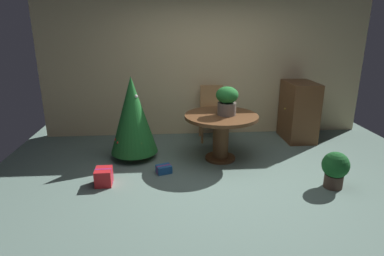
{
  "coord_description": "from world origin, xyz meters",
  "views": [
    {
      "loc": [
        -0.71,
        -3.8,
        2.01
      ],
      "look_at": [
        -0.39,
        0.42,
        0.66
      ],
      "focal_mm": 30.19,
      "sensor_mm": 36.0,
      "label": 1
    }
  ],
  "objects": [
    {
      "name": "ground_plane",
      "position": [
        0.0,
        0.0,
        0.0
      ],
      "size": [
        6.6,
        6.6,
        0.0
      ],
      "primitive_type": "plane",
      "color": "slate"
    },
    {
      "name": "flower_vase",
      "position": [
        0.17,
        0.85,
        0.96
      ],
      "size": [
        0.33,
        0.33,
        0.43
      ],
      "color": "#665B51",
      "rests_on": "round_dining_table"
    },
    {
      "name": "round_dining_table",
      "position": [
        0.09,
        0.86,
        0.52
      ],
      "size": [
        1.12,
        1.12,
        0.72
      ],
      "color": "brown",
      "rests_on": "ground_plane"
    },
    {
      "name": "potted_plant",
      "position": [
        1.4,
        -0.18,
        0.27
      ],
      "size": [
        0.34,
        0.34,
        0.48
      ],
      "color": "#4C382D",
      "rests_on": "ground_plane"
    },
    {
      "name": "gift_box_red",
      "position": [
        -1.58,
        0.13,
        0.11
      ],
      "size": [
        0.22,
        0.26,
        0.22
      ],
      "color": "red",
      "rests_on": "ground_plane"
    },
    {
      "name": "wooden_cabinet",
      "position": [
        1.64,
        1.69,
        0.53
      ],
      "size": [
        0.52,
        0.76,
        1.06
      ],
      "color": "brown",
      "rests_on": "ground_plane"
    },
    {
      "name": "back_wall_panel",
      "position": [
        0.0,
        2.2,
        1.3
      ],
      "size": [
        6.0,
        0.1,
        2.6
      ],
      "primitive_type": "cube",
      "color": "beige",
      "rests_on": "ground_plane"
    },
    {
      "name": "gift_box_blue",
      "position": [
        -0.79,
        0.42,
        0.05
      ],
      "size": [
        0.25,
        0.22,
        0.11
      ],
      "color": "#1E569E",
      "rests_on": "ground_plane"
    },
    {
      "name": "wooden_chair_far",
      "position": [
        0.09,
        1.86,
        0.56
      ],
      "size": [
        0.46,
        0.44,
        0.97
      ],
      "color": "#B27F4C",
      "rests_on": "ground_plane"
    },
    {
      "name": "holiday_tree",
      "position": [
        -1.25,
        1.02,
        0.7
      ],
      "size": [
        0.73,
        0.73,
        1.3
      ],
      "color": "brown",
      "rests_on": "ground_plane"
    }
  ]
}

